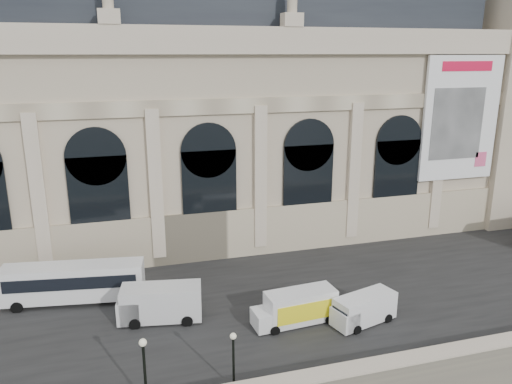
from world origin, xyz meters
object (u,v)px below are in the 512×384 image
lamp_left (145,373)px  lamp_right (234,362)px  van_b (361,310)px  box_truck (296,308)px  van_c (156,303)px  bus_left (73,282)px

lamp_left → lamp_right: size_ratio=1.14×
van_b → box_truck: bearing=162.9°
van_b → lamp_left: bearing=-163.5°
box_truck → lamp_right: size_ratio=1.69×
lamp_right → van_c: bearing=111.4°
box_truck → lamp_left: 13.13m
van_c → lamp_left: lamp_left is taller
van_c → lamp_right: lamp_right is taller
bus_left → box_truck: bus_left is taller
van_b → van_c: 15.49m
van_b → lamp_right: lamp_right is taller
bus_left → box_truck: 18.12m
lamp_left → lamp_right: 5.20m
bus_left → lamp_right: (9.91, -14.20, 0.06)m
bus_left → van_b: 22.98m
van_b → lamp_left: lamp_left is taller
van_c → van_b: bearing=-18.0°
box_truck → lamp_left: size_ratio=1.48×
lamp_right → lamp_left: bearing=-179.4°
lamp_left → van_c: bearing=81.2°
van_c → lamp_right: bearing=-68.6°
bus_left → van_b: (20.92, -9.47, -0.69)m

